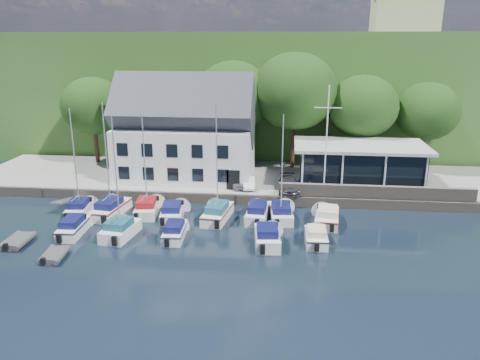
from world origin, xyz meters
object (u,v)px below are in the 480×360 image
Objects in this scene: boat_r2_4 at (316,235)px; boat_r1_4 at (217,167)px; boat_r1_3 at (172,210)px; boat_r2_2 at (175,230)px; boat_r1_6 at (282,172)px; harbor_building at (186,137)px; boat_r1_5 at (258,211)px; dinghy_0 at (17,240)px; boat_r2_3 at (267,235)px; car_blue at (305,184)px; club_pavilion at (359,164)px; dinghy_1 at (54,254)px; boat_r2_0 at (74,225)px; boat_r1_2 at (145,166)px; flagpole at (326,141)px; boat_r1_1 at (107,164)px; car_silver at (238,182)px; boat_r2_1 at (116,181)px; car_dgrey at (289,185)px; boat_r1_7 at (327,215)px; boat_r1_0 at (76,168)px; car_white at (249,182)px.

boat_r1_4 is at bearing 152.63° from boat_r2_4.
boat_r1_3 is 5.73m from boat_r1_4.
boat_r1_6 is at bearing 28.05° from boat_r2_2.
boat_r2_2 is at bearing -81.86° from harbor_building.
boat_r1_5 reaches higher than dinghy_0.
car_blue is at bearing 67.96° from boat_r2_3.
club_pavilion reaches higher than dinghy_1.
harbor_building is at bearing 61.41° from boat_r2_0.
boat_r1_2 is at bearing -178.31° from boat_r1_5.
boat_r1_1 is at bearing -165.54° from flagpole.
car_silver is 16.30m from boat_r2_0.
flagpole is 19.33m from boat_r2_1.
dinghy_0 is (-3.46, -2.51, -0.37)m from boat_r2_0.
harbor_building reaches higher than boat_r2_1.
boat_r1_4 is (-6.17, -5.59, 3.12)m from car_dgrey.
boat_r1_1 is (-22.99, -8.86, 1.67)m from club_pavilion.
boat_r1_1 is (-10.84, -6.29, 3.17)m from car_silver.
boat_r1_6 reaches higher than boat_r1_7.
boat_r2_2 is at bearing 10.16° from dinghy_0.
car_dgrey reaches higher than car_blue.
flagpole reaches higher than boat_r2_3.
boat_r1_2 reaches higher than boat_r2_4.
boat_r2_1 is at bearing -158.78° from boat_r1_7.
car_dgrey is at bearing 26.71° from boat_r1_1.
boat_r1_1 reaches higher than boat_r2_1.
flagpole is (8.42, -1.32, 4.61)m from car_silver.
boat_r1_1 is 9.51m from dinghy_0.
car_silver is at bearing 115.04° from boat_r1_5.
boat_r2_1 is 7.02m from dinghy_1.
car_dgrey reaches higher than dinghy_1.
boat_r1_4 reaches higher than boat_r1_0.
boat_r1_5 is at bearing 14.42° from boat_r2_0.
dinghy_0 is at bearing -170.95° from boat_r2_2.
club_pavilion is 6.30m from car_blue.
boat_r1_6 reaches higher than boat_r2_2.
car_white is at bearing 56.96° from boat_r2_1.
boat_r1_4 is 1.66× the size of boat_r2_3.
harbor_building is 5.17× the size of dinghy_1.
boat_r2_3 is (14.36, -4.83, -3.94)m from boat_r1_1.
car_blue is (12.52, -3.25, -3.73)m from harbor_building.
boat_r1_6 is (-2.21, -5.39, 2.68)m from car_blue.
boat_r2_1 reaches higher than boat_r2_3.
boat_r2_4 is (12.43, -4.09, -0.03)m from boat_r1_3.
boat_r1_4 is 1.99× the size of boat_r2_4.
car_blue is 18.66m from boat_r2_1.
car_blue is 0.65× the size of boat_r2_2.
boat_r1_7 is at bearing 8.33° from boat_r2_0.
car_white is at bearing 145.21° from boat_r1_7.
dinghy_0 is at bearing -179.89° from boat_r2_3.
boat_r2_2 is 12.14m from dinghy_0.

